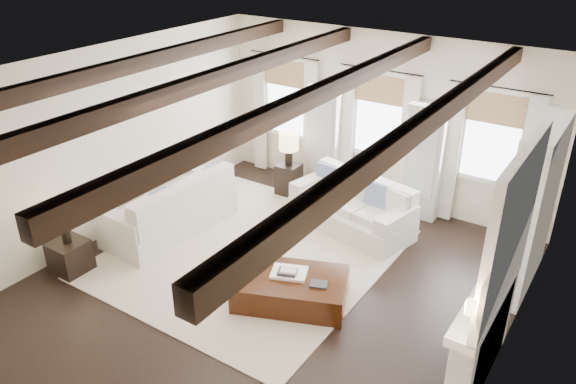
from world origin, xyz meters
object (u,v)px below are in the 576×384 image
Objects in this scene: side_table_front at (70,257)px; side_table_back at (289,179)px; ottoman at (291,289)px; sofa_left at (173,210)px; sofa_back at (354,208)px.

side_table_back reaches higher than side_table_front.
ottoman is 3.47m from side_table_back.
sofa_left reaches higher than side_table_back.
sofa_back reaches higher than side_table_front.
sofa_back is 2.41m from ottoman.
sofa_left is 1.53× the size of ottoman.
sofa_back is 4.50× the size of side_table_front.
side_table_front is at bearing -129.66° from sofa_back.
sofa_back is at bearing 36.00° from sofa_left.
sofa_left is at bearing 147.00° from ottoman.
side_table_back is (1.33, 4.12, 0.06)m from side_table_front.
sofa_back is 3.15m from sofa_left.
sofa_back is 0.97× the size of sofa_left.
side_table_back is (-1.94, 2.88, 0.11)m from ottoman.
sofa_left is at bearing -110.18° from side_table_back.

